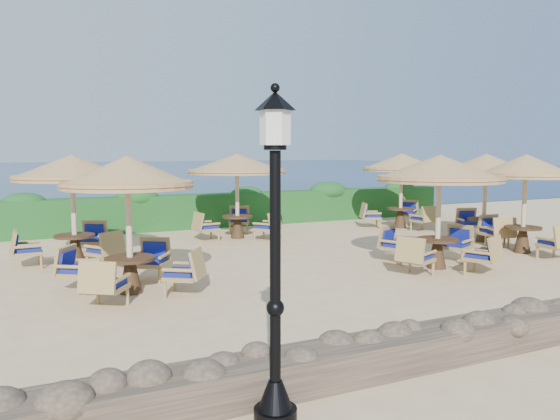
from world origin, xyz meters
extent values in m
plane|color=#D6B688|center=(0.00, 0.00, 0.00)|extent=(120.00, 120.00, 0.00)
plane|color=#0C1F4E|center=(0.00, 70.00, 0.00)|extent=(160.00, 160.00, 0.00)
cube|color=#16461B|center=(0.00, 7.20, 0.60)|extent=(18.00, 0.90, 1.20)
cube|color=brown|center=(0.00, -6.20, 0.22)|extent=(15.00, 0.65, 0.44)
cylinder|color=black|center=(-4.80, -6.80, 0.08)|extent=(0.44, 0.44, 0.16)
cone|color=black|center=(-4.80, -6.80, 0.30)|extent=(0.36, 0.36, 0.30)
cylinder|color=black|center=(-4.80, -6.80, 1.55)|extent=(0.11, 0.11, 2.40)
cylinder|color=silver|center=(-4.80, -6.80, 2.98)|extent=(0.30, 0.30, 0.36)
cone|color=black|center=(-4.80, -6.80, 3.22)|extent=(0.40, 0.40, 0.18)
cylinder|color=beige|center=(7.80, 5.20, 1.10)|extent=(0.10, 0.10, 2.20)
cone|color=#996D3F|center=(7.80, 5.20, 2.18)|extent=(2.30, 2.30, 0.45)
cylinder|color=beige|center=(-5.20, -1.00, 1.20)|extent=(0.12, 0.12, 2.40)
cone|color=#996D3F|center=(-5.20, -1.00, 2.38)|extent=(2.51, 2.51, 0.55)
cylinder|color=#996D3F|center=(-5.20, -1.00, 2.10)|extent=(2.46, 2.46, 0.14)
cylinder|color=#3F2916|center=(-5.20, -1.00, 0.68)|extent=(0.96, 0.96, 0.06)
cone|color=#3F2916|center=(-5.20, -1.00, 0.33)|extent=(0.44, 0.44, 0.64)
cylinder|color=beige|center=(1.70, -1.77, 1.20)|extent=(0.12, 0.12, 2.40)
cone|color=#996D3F|center=(1.70, -1.77, 2.38)|extent=(2.91, 2.91, 0.55)
cylinder|color=#996D3F|center=(1.70, -1.77, 2.10)|extent=(2.85, 2.85, 0.14)
cylinder|color=#3F2916|center=(1.70, -1.77, 0.68)|extent=(0.96, 0.96, 0.06)
cone|color=#3F2916|center=(1.70, -1.77, 0.33)|extent=(0.44, 0.44, 0.64)
cylinder|color=beige|center=(5.15, -1.21, 1.20)|extent=(0.12, 0.12, 2.40)
cone|color=#996D3F|center=(5.15, -1.21, 2.38)|extent=(2.49, 2.49, 0.55)
cylinder|color=#996D3F|center=(5.15, -1.21, 2.10)|extent=(2.44, 2.44, 0.14)
cylinder|color=#3F2916|center=(5.15, -1.21, 0.68)|extent=(0.96, 0.96, 0.06)
cone|color=#3F2916|center=(5.15, -1.21, 0.33)|extent=(0.44, 0.44, 0.64)
cylinder|color=beige|center=(-5.92, 2.45, 1.20)|extent=(0.12, 0.12, 2.40)
cone|color=#996D3F|center=(-5.92, 2.45, 2.38)|extent=(2.76, 2.76, 0.55)
cylinder|color=#996D3F|center=(-5.92, 2.45, 2.10)|extent=(2.70, 2.70, 0.14)
cylinder|color=#3F2916|center=(-5.92, 2.45, 0.68)|extent=(0.96, 0.96, 0.06)
cone|color=#3F2916|center=(-5.92, 2.45, 0.33)|extent=(0.44, 0.44, 0.64)
cylinder|color=beige|center=(-0.93, 4.41, 1.20)|extent=(0.12, 0.12, 2.40)
cone|color=#996D3F|center=(-0.93, 4.41, 2.38)|extent=(3.10, 3.10, 0.55)
cylinder|color=#996D3F|center=(-0.93, 4.41, 2.10)|extent=(3.04, 3.04, 0.14)
cylinder|color=#3F2916|center=(-0.93, 4.41, 0.68)|extent=(0.96, 0.96, 0.06)
cone|color=#3F2916|center=(-0.93, 4.41, 0.33)|extent=(0.44, 0.44, 0.64)
cylinder|color=beige|center=(5.18, 4.11, 1.20)|extent=(0.12, 0.12, 2.40)
cone|color=#996D3F|center=(5.18, 4.11, 2.38)|extent=(2.77, 2.77, 0.55)
cylinder|color=#996D3F|center=(5.18, 4.11, 2.10)|extent=(2.72, 2.72, 0.14)
cylinder|color=#3F2916|center=(5.18, 4.11, 0.68)|extent=(0.96, 0.96, 0.06)
cone|color=#3F2916|center=(5.18, 4.11, 0.33)|extent=(0.44, 0.44, 0.64)
cylinder|color=beige|center=(5.58, 0.59, 1.20)|extent=(0.12, 0.12, 2.40)
cone|color=#996D3F|center=(5.58, 0.59, 2.38)|extent=(2.73, 2.73, 0.55)
cylinder|color=#996D3F|center=(5.58, 0.59, 2.10)|extent=(2.67, 2.67, 0.14)
cylinder|color=#3F2916|center=(5.58, 0.59, 0.68)|extent=(0.96, 0.96, 0.06)
cone|color=#3F2916|center=(5.58, 0.59, 0.33)|extent=(0.44, 0.44, 0.64)
camera|label=1|loc=(-7.00, -11.57, 2.75)|focal=35.00mm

